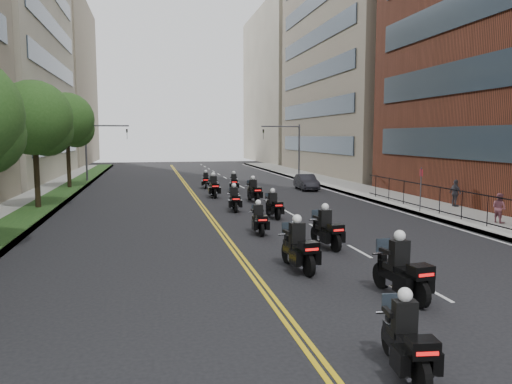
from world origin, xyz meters
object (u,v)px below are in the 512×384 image
motorcycle_10 (206,181)px  parked_sedan (306,182)px  motorcycle_6 (234,200)px  motorcycle_9 (234,183)px  motorcycle_2 (299,249)px  motorcycle_4 (259,220)px  motorcycle_5 (273,206)px  pedestrian_c (455,193)px  motorcycle_1 (402,272)px  motorcycle_7 (254,192)px  motorcycle_3 (327,230)px  motorcycle_0 (406,341)px  pedestrian_b (499,208)px  motorcycle_8 (214,187)px

motorcycle_10 → parked_sedan: 8.53m
motorcycle_6 → motorcycle_9: motorcycle_6 is taller
motorcycle_2 → motorcycle_4: 6.31m
motorcycle_5 → motorcycle_9: size_ratio=1.00×
motorcycle_4 → motorcycle_5: size_ratio=0.96×
parked_sedan → pedestrian_c: (5.50, -12.36, 0.33)m
motorcycle_1 → motorcycle_9: motorcycle_1 is taller
parked_sedan → motorcycle_10: bearing=162.7°
motorcycle_4 → motorcycle_5: (1.71, 4.12, 0.03)m
motorcycle_7 → motorcycle_1: bearing=-95.8°
motorcycle_3 → motorcycle_9: (-0.19, 21.13, -0.06)m
motorcycle_9 → motorcycle_10: bearing=133.2°
motorcycle_10 → motorcycle_0: bearing=-84.1°
motorcycle_1 → motorcycle_7: size_ratio=1.06×
pedestrian_b → motorcycle_8: bearing=30.6°
motorcycle_0 → motorcycle_2: size_ratio=0.88×
motorcycle_5 → motorcycle_6: (-1.65, 2.95, 0.02)m
pedestrian_b → parked_sedan: bearing=3.2°
motorcycle_6 → motorcycle_9: (1.77, 10.73, -0.01)m
motorcycle_1 → motorcycle_6: size_ratio=1.13×
motorcycle_9 → motorcycle_10: motorcycle_9 is taller
motorcycle_2 → motorcycle_5: size_ratio=1.14×
motorcycle_1 → pedestrian_b: 13.76m
motorcycle_0 → motorcycle_9: (2.03, 31.49, -0.00)m
pedestrian_b → motorcycle_9: bearing=19.3°
motorcycle_3 → pedestrian_c: 14.14m
motorcycle_8 → pedestrian_c: (13.64, -8.85, 0.25)m
motorcycle_1 → motorcycle_2: size_ratio=1.01×
motorcycle_7 → motorcycle_10: (-2.17, 9.56, -0.08)m
motorcycle_1 → motorcycle_4: size_ratio=1.21×
motorcycle_6 → motorcycle_7: bearing=65.8°
pedestrian_b → motorcycle_6: bearing=48.0°
motorcycle_3 → motorcycle_4: motorcycle_3 is taller
motorcycle_5 → motorcycle_8: (-2.00, 9.86, 0.08)m
motorcycle_0 → pedestrian_b: same height
parked_sedan → motorcycle_3: bearing=-102.5°
motorcycle_8 → parked_sedan: bearing=23.3°
pedestrian_b → motorcycle_3: bearing=96.1°
motorcycle_4 → motorcycle_10: 20.47m
pedestrian_b → pedestrian_c: pedestrian_c is taller
motorcycle_6 → motorcycle_3: bearing=-76.5°
motorcycle_0 → motorcycle_4: 13.69m
motorcycle_4 → motorcycle_6: bearing=90.4°
motorcycle_6 → parked_sedan: (7.79, 10.43, -0.02)m
motorcycle_6 → motorcycle_5: bearing=-57.9°
motorcycle_1 → motorcycle_9: 27.46m
motorcycle_3 → pedestrian_b: motorcycle_3 is taller
motorcycle_5 → parked_sedan: bearing=60.6°
motorcycle_8 → motorcycle_10: 6.49m
motorcycle_10 → pedestrian_c: (13.50, -15.33, 0.36)m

